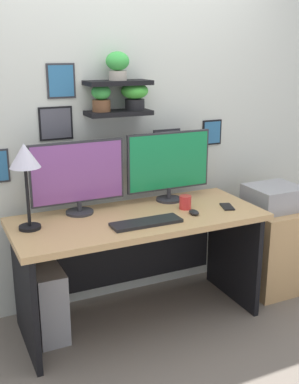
{
  "coord_description": "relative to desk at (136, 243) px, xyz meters",
  "views": [
    {
      "loc": [
        -1.15,
        -2.62,
        1.77
      ],
      "look_at": [
        0.1,
        0.05,
        0.88
      ],
      "focal_mm": 44.37,
      "sensor_mm": 36.0,
      "label": 1
    }
  ],
  "objects": [
    {
      "name": "ground_plane",
      "position": [
        0.0,
        -0.05,
        -0.54
      ],
      "size": [
        8.0,
        8.0,
        0.0
      ],
      "primitive_type": "plane",
      "color": "#70665B"
    },
    {
      "name": "desk",
      "position": [
        0.0,
        0.0,
        0.0
      ],
      "size": [
        1.62,
        0.68,
        0.75
      ],
      "color": "tan",
      "rests_on": "ground"
    },
    {
      "name": "drawer_cabinet",
      "position": [
        1.11,
        -0.03,
        -0.22
      ],
      "size": [
        0.44,
        0.5,
        0.64
      ],
      "primitive_type": "cube",
      "color": "tan",
      "rests_on": "ground"
    },
    {
      "name": "keyboard",
      "position": [
        -0.02,
        -0.21,
        0.22
      ],
      "size": [
        0.44,
        0.14,
        0.02
      ],
      "primitive_type": "cube",
      "color": "black",
      "rests_on": "desk"
    },
    {
      "name": "computer_tower_left",
      "position": [
        -0.59,
        0.05,
        -0.31
      ],
      "size": [
        0.18,
        0.4,
        0.47
      ],
      "primitive_type": "cube",
      "color": "#99999E",
      "rests_on": "ground"
    },
    {
      "name": "monitor_right",
      "position": [
        0.33,
        0.16,
        0.47
      ],
      "size": [
        0.62,
        0.18,
        0.48
      ],
      "color": "#2D2D33",
      "rests_on": "desk"
    },
    {
      "name": "back_wall_assembly",
      "position": [
        -0.0,
        0.38,
        0.82
      ],
      "size": [
        4.4,
        0.24,
        2.7
      ],
      "color": "silver",
      "rests_on": "ground"
    },
    {
      "name": "desk_lamp",
      "position": [
        -0.68,
        0.01,
        0.62
      ],
      "size": [
        0.18,
        0.18,
        0.51
      ],
      "color": "black",
      "rests_on": "desk"
    },
    {
      "name": "computer_mouse",
      "position": [
        0.33,
        -0.18,
        0.23
      ],
      "size": [
        0.06,
        0.09,
        0.03
      ],
      "primitive_type": "ellipsoid",
      "color": "black",
      "rests_on": "desk"
    },
    {
      "name": "coffee_mug",
      "position": [
        0.34,
        -0.05,
        0.26
      ],
      "size": [
        0.08,
        0.08,
        0.09
      ],
      "primitive_type": "cylinder",
      "color": "red",
      "rests_on": "desk"
    },
    {
      "name": "cell_phone",
      "position": [
        0.61,
        -0.15,
        0.22
      ],
      "size": [
        0.11,
        0.15,
        0.01
      ],
      "primitive_type": "cube",
      "rotation": [
        0.0,
        0.0,
        -0.32
      ],
      "color": "black",
      "rests_on": "desk"
    },
    {
      "name": "printer",
      "position": [
        1.11,
        -0.03,
        0.18
      ],
      "size": [
        0.38,
        0.34,
        0.17
      ],
      "primitive_type": "cube",
      "color": "#9E9EA3",
      "rests_on": "drawer_cabinet"
    },
    {
      "name": "monitor_left",
      "position": [
        -0.33,
        0.16,
        0.46
      ],
      "size": [
        0.61,
        0.18,
        0.47
      ],
      "color": "#2D2D33",
      "rests_on": "desk"
    }
  ]
}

